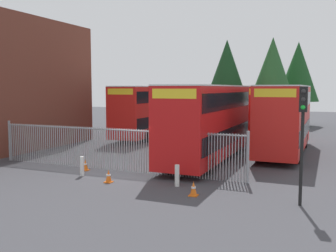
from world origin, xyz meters
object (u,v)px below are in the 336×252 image
double_decker_bus_far_back (253,109)px  bollard_near_left (82,166)px  double_decker_bus_near_gate (209,120)px  traffic_cone_near_kerb (85,165)px  traffic_light_kerbside (303,124)px  bollard_center_front (177,176)px  traffic_cone_by_gate (193,189)px  double_decker_bus_behind_fence_left (152,109)px  double_decker_bus_behind_fence_right (285,116)px  traffic_cone_mid_forecourt (109,176)px

double_decker_bus_far_back → bollard_near_left: bearing=-104.5°
double_decker_bus_near_gate → traffic_cone_near_kerb: size_ratio=18.32×
double_decker_bus_far_back → traffic_light_kerbside: (5.33, -19.31, 0.56)m
bollard_center_front → traffic_cone_by_gate: 1.62m
bollard_near_left → traffic_cone_near_kerb: bollard_near_left is taller
double_decker_bus_behind_fence_left → double_decker_bus_behind_fence_right: size_ratio=1.00×
double_decker_bus_behind_fence_left → traffic_light_kerbside: (13.45, -15.85, 0.56)m
double_decker_bus_far_back → bollard_center_front: size_ratio=11.38×
bollard_center_front → traffic_light_kerbside: (5.12, -0.81, 2.51)m
double_decker_bus_behind_fence_right → traffic_light_kerbside: size_ratio=2.51×
double_decker_bus_behind_fence_left → traffic_cone_by_gate: 18.86m
double_decker_bus_far_back → traffic_light_kerbside: 20.04m
double_decker_bus_behind_fence_left → traffic_light_kerbside: double_decker_bus_behind_fence_left is taller
traffic_cone_by_gate → double_decker_bus_near_gate: bearing=102.4°
traffic_light_kerbside → double_decker_bus_far_back: bearing=105.4°
traffic_cone_near_kerb → traffic_light_kerbside: traffic_light_kerbside is taller
double_decker_bus_behind_fence_left → double_decker_bus_behind_fence_right: same height
double_decker_bus_behind_fence_left → traffic_cone_near_kerb: (2.77, -13.87, -2.13)m
traffic_cone_by_gate → double_decker_bus_behind_fence_left: bearing=120.4°
traffic_cone_mid_forecourt → traffic_cone_near_kerb: bearing=144.8°
traffic_light_kerbside → double_decker_bus_near_gate: bearing=128.7°
bollard_center_front → traffic_cone_mid_forecourt: bearing=-169.7°
bollard_center_front → bollard_near_left: bearing=179.4°
double_decker_bus_behind_fence_left → double_decker_bus_behind_fence_right: 12.42m
traffic_cone_mid_forecourt → traffic_light_kerbside: bearing=-1.7°
double_decker_bus_near_gate → bollard_near_left: size_ratio=11.38×
double_decker_bus_near_gate → traffic_light_kerbside: 8.93m
double_decker_bus_far_back → traffic_cone_by_gate: double_decker_bus_far_back is taller
double_decker_bus_behind_fence_left → bollard_center_front: bearing=-61.0°
double_decker_bus_behind_fence_right → double_decker_bus_near_gate: bearing=-129.4°
double_decker_bus_behind_fence_right → bollard_near_left: (-8.30, -10.69, -1.95)m
traffic_cone_by_gate → traffic_light_kerbside: (3.97, 0.32, 2.70)m
bollard_center_front → traffic_cone_by_gate: bearing=-44.7°
traffic_light_kerbside → traffic_cone_by_gate: bearing=-175.4°
double_decker_bus_behind_fence_right → traffic_cone_mid_forecourt: size_ratio=18.32×
double_decker_bus_far_back → double_decker_bus_near_gate: bearing=-91.2°
traffic_cone_mid_forecourt → traffic_light_kerbside: 8.65m
double_decker_bus_behind_fence_left → traffic_light_kerbside: 20.79m
double_decker_bus_behind_fence_left → traffic_cone_near_kerb: double_decker_bus_behind_fence_left is taller
double_decker_bus_far_back → bollard_near_left: size_ratio=11.38×
bollard_near_left → traffic_cone_mid_forecourt: (1.87, -0.62, -0.19)m
double_decker_bus_behind_fence_right → traffic_cone_mid_forecourt: double_decker_bus_behind_fence_right is taller
double_decker_bus_near_gate → bollard_near_left: bearing=-126.6°
bollard_near_left → double_decker_bus_far_back: bearing=75.5°
double_decker_bus_near_gate → traffic_cone_mid_forecourt: bearing=-111.5°
double_decker_bus_near_gate → double_decker_bus_behind_fence_right: (3.79, 4.60, 0.00)m
double_decker_bus_behind_fence_right → traffic_light_kerbside: (1.79, -11.55, 0.56)m
traffic_light_kerbside → traffic_cone_near_kerb: bearing=169.5°
double_decker_bus_behind_fence_left → traffic_cone_by_gate: bearing=-59.6°
bollard_center_front → traffic_cone_mid_forecourt: (-3.10, -0.56, -0.19)m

